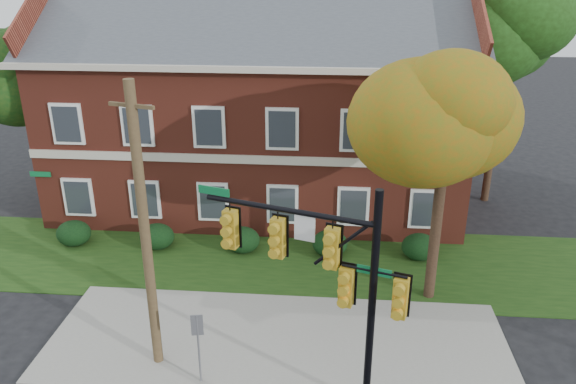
# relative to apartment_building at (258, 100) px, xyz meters

# --- Properties ---
(ground) EXTENTS (120.00, 120.00, 0.00)m
(ground) POSITION_rel_apartment_building_xyz_m (2.00, -11.95, -4.99)
(ground) COLOR black
(ground) RESTS_ON ground
(sidewalk) EXTENTS (14.00, 5.00, 0.08)m
(sidewalk) POSITION_rel_apartment_building_xyz_m (2.00, -10.95, -4.95)
(sidewalk) COLOR gray
(sidewalk) RESTS_ON ground
(grass_strip) EXTENTS (30.00, 6.00, 0.04)m
(grass_strip) POSITION_rel_apartment_building_xyz_m (2.00, -5.95, -4.97)
(grass_strip) COLOR #193811
(grass_strip) RESTS_ON ground
(apartment_building) EXTENTS (18.80, 8.80, 9.74)m
(apartment_building) POSITION_rel_apartment_building_xyz_m (0.00, 0.00, 0.00)
(apartment_building) COLOR maroon
(apartment_building) RESTS_ON ground
(hedge_far_left) EXTENTS (1.40, 1.26, 1.05)m
(hedge_far_left) POSITION_rel_apartment_building_xyz_m (-7.00, -5.25, -4.46)
(hedge_far_left) COLOR black
(hedge_far_left) RESTS_ON ground
(hedge_left) EXTENTS (1.40, 1.26, 1.05)m
(hedge_left) POSITION_rel_apartment_building_xyz_m (-3.50, -5.25, -4.46)
(hedge_left) COLOR black
(hedge_left) RESTS_ON ground
(hedge_center) EXTENTS (1.40, 1.26, 1.05)m
(hedge_center) POSITION_rel_apartment_building_xyz_m (0.00, -5.25, -4.46)
(hedge_center) COLOR black
(hedge_center) RESTS_ON ground
(hedge_right) EXTENTS (1.40, 1.26, 1.05)m
(hedge_right) POSITION_rel_apartment_building_xyz_m (3.50, -5.25, -4.46)
(hedge_right) COLOR black
(hedge_right) RESTS_ON ground
(hedge_far_right) EXTENTS (1.40, 1.26, 1.05)m
(hedge_far_right) POSITION_rel_apartment_building_xyz_m (7.00, -5.25, -4.46)
(hedge_far_right) COLOR black
(hedge_far_right) RESTS_ON ground
(tree_near_right) EXTENTS (4.50, 4.25, 8.58)m
(tree_near_right) POSITION_rel_apartment_building_xyz_m (7.22, -8.09, 1.68)
(tree_near_right) COLOR black
(tree_near_right) RESTS_ON ground
(tree_left_rear) EXTENTS (5.40, 5.10, 8.88)m
(tree_left_rear) POSITION_rel_apartment_building_xyz_m (-9.73, -1.12, 1.69)
(tree_left_rear) COLOR black
(tree_left_rear) RESTS_ON ground
(tree_right_rear) EXTENTS (6.30, 5.95, 10.62)m
(tree_right_rear) POSITION_rel_apartment_building_xyz_m (11.31, 0.86, 3.13)
(tree_right_rear) COLOR black
(tree_right_rear) RESTS_ON ground
(tree_far_rear) EXTENTS (6.84, 6.46, 11.52)m
(tree_far_rear) POSITION_rel_apartment_building_xyz_m (1.34, 7.84, 3.86)
(tree_far_rear) COLOR black
(tree_far_rear) RESTS_ON ground
(traffic_signal) EXTENTS (5.31, 1.81, 6.16)m
(traffic_signal) POSITION_rel_apartment_building_xyz_m (3.52, -13.12, -1.16)
(traffic_signal) COLOR gray
(traffic_signal) RESTS_ON ground
(utility_pole) EXTENTS (1.26, 0.46, 8.27)m
(utility_pole) POSITION_rel_apartment_building_xyz_m (-1.36, -12.16, -0.79)
(utility_pole) COLOR #4C3823
(utility_pole) RESTS_ON ground
(sign_post) EXTENTS (0.33, 0.09, 2.24)m
(sign_post) POSITION_rel_apartment_building_xyz_m (0.07, -12.93, -3.47)
(sign_post) COLOR slate
(sign_post) RESTS_ON ground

